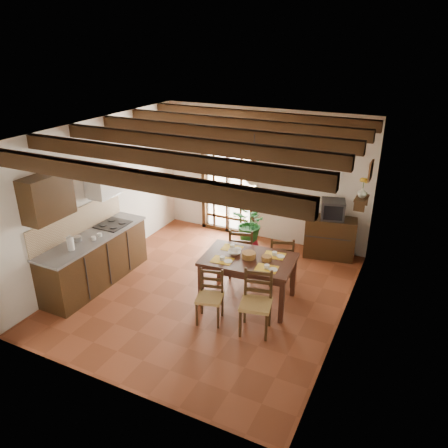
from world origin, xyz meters
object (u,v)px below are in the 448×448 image
Objects in this scene: chair_near_right at (256,314)px; chair_far_left at (242,260)px; kitchen_counter at (95,259)px; dining_table at (248,263)px; potted_plant at (251,224)px; crt_tv at (333,210)px; pendant_lamp at (253,181)px; chair_far_right at (281,268)px; chair_near_left at (210,306)px; sideboard at (330,238)px.

chair_far_left reaches higher than chair_near_right.
kitchen_counter is 1.45× the size of dining_table.
kitchen_counter is 3.13m from potted_plant.
crt_tv reaches higher than chair_near_right.
chair_far_right is at bearing 65.90° from pendant_lamp.
kitchen_counter is 2.37m from chair_near_left.
pendant_lamp is (0.43, -0.62, 1.77)m from chair_far_left.
chair_near_right is at bearing -62.31° from pendant_lamp.
chair_near_left reaches higher than dining_table.
chair_far_left is 1.93m from sideboard.
chair_near_left is 3.25m from crt_tv.
dining_table is 0.95m from chair_near_left.
chair_far_left is 1.00× the size of sideboard.
potted_plant is at bearing 112.60° from pendant_lamp.
potted_plant is 2.36m from pendant_lamp.
chair_far_left is at bearing -141.70° from sideboard.
chair_far_left is 2.05m from crt_tv.
chair_near_left reaches higher than sideboard.
chair_near_right is at bearing 106.17° from chair_far_left.
sideboard is at bearing 69.39° from chair_near_right.
crt_tv is 0.62× the size of pendant_lamp.
chair_far_left is (2.24, 1.38, -0.17)m from kitchen_counter.
pendant_lamp is at bearing 85.07° from dining_table.
potted_plant is (-1.54, -0.39, -0.45)m from crt_tv.
chair_near_right is at bearing -112.89° from crt_tv.
crt_tv is 2.47m from pendant_lamp.
chair_far_left is 0.74m from chair_far_right.
kitchen_counter reaches higher than chair_near_left.
kitchen_counter reaches higher than chair_far_right.
pendant_lamp is at bearing 15.91° from kitchen_counter.
chair_far_right is (0.31, 0.78, -0.41)m from dining_table.
dining_table is at bearing 49.12° from chair_far_right.
potted_plant is (-1.00, 0.99, 0.28)m from chair_far_right.
potted_plant is at bearing 106.51° from dining_table.
dining_table is 1.84× the size of chair_near_left.
potted_plant is at bearing -64.11° from chair_far_right.
pendant_lamp is at bearing 56.32° from chair_near_left.
crt_tv is (1.15, 2.94, 0.75)m from chair_near_left.
chair_far_right is at bearing 25.92° from kitchen_counter.
pendant_lamp is at bearing 110.04° from chair_far_left.
chair_far_left is (-0.43, 0.72, -0.39)m from dining_table.
chair_near_left is at bearing -108.99° from pendant_lamp.
chair_near_left is 1.51m from chair_far_left.
pendant_lamp is (-0.84, -2.07, 1.66)m from sideboard.
chair_near_left is 1.00× the size of pendant_lamp.
sideboard is (1.27, 1.45, 0.11)m from chair_far_left.
chair_near_right is 2.92m from sideboard.
kitchen_counter is at bearing 6.36° from chair_far_right.
pendant_lamp is (-0.31, -0.68, 1.79)m from chair_far_right.
sideboard is at bearing -146.08° from chair_far_left.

